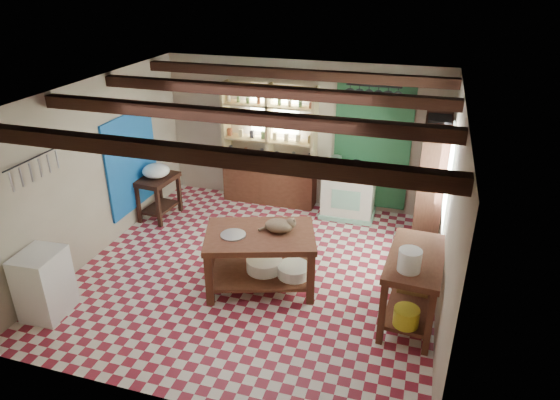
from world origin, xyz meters
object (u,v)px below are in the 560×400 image
(right_counter, at_px, (412,288))
(cat, at_px, (279,226))
(prep_table, at_px, (159,197))
(work_table, at_px, (260,260))
(stove, at_px, (349,193))
(white_cabinet, at_px, (44,284))

(right_counter, xyz_separation_m, cat, (-1.79, 0.26, 0.44))
(prep_table, bearing_deg, work_table, -26.96)
(stove, height_order, right_counter, right_counter)
(prep_table, xyz_separation_m, cat, (2.59, -1.34, 0.53))
(work_table, relative_size, prep_table, 1.91)
(right_counter, distance_m, cat, 1.86)
(stove, bearing_deg, cat, -103.48)
(prep_table, distance_m, white_cabinet, 2.82)
(cat, bearing_deg, work_table, -178.69)
(work_table, height_order, right_counter, right_counter)
(stove, distance_m, prep_table, 3.30)
(white_cabinet, height_order, right_counter, right_counter)
(white_cabinet, xyz_separation_m, cat, (2.61, 1.48, 0.47))
(stove, height_order, cat, cat)
(work_table, xyz_separation_m, right_counter, (2.01, -0.14, 0.05))
(stove, xyz_separation_m, white_cabinet, (-3.17, -3.81, 0.00))
(right_counter, bearing_deg, white_cabinet, -160.78)
(work_table, relative_size, white_cabinet, 1.66)
(stove, bearing_deg, right_counter, -64.63)
(work_table, xyz_separation_m, stove, (0.78, 2.46, 0.03))
(white_cabinet, bearing_deg, cat, 25.90)
(stove, xyz_separation_m, cat, (-0.56, -2.33, 0.47))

